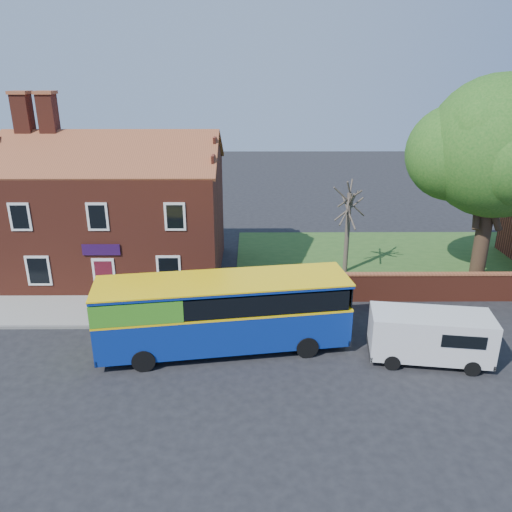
{
  "coord_description": "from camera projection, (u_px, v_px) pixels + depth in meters",
  "views": [
    {
      "loc": [
        1.04,
        -17.39,
        11.69
      ],
      "look_at": [
        1.18,
        5.0,
        3.34
      ],
      "focal_mm": 35.0,
      "sensor_mm": 36.0,
      "label": 1
    }
  ],
  "objects": [
    {
      "name": "boundary_wall",
      "position": [
        476.0,
        287.0,
        26.72
      ],
      "size": [
        22.0,
        0.38,
        1.6
      ],
      "color": "maroon",
      "rests_on": "ground"
    },
    {
      "name": "bus",
      "position": [
        216.0,
        311.0,
        21.67
      ],
      "size": [
        11.14,
        4.31,
        3.31
      ],
      "rotation": [
        0.0,
        0.0,
        0.15
      ],
      "color": "navy",
      "rests_on": "ground"
    },
    {
      "name": "kerb",
      "position": [
        87.0,
        327.0,
        24.05
      ],
      "size": [
        18.0,
        0.15,
        0.14
      ],
      "primitive_type": "cube",
      "color": "slate",
      "rests_on": "ground"
    },
    {
      "name": "van_near",
      "position": [
        430.0,
        335.0,
        21.02
      ],
      "size": [
        5.2,
        2.67,
        2.18
      ],
      "rotation": [
        0.0,
        0.0,
        -0.14
      ],
      "color": "silver",
      "rests_on": "ground"
    },
    {
      "name": "bare_tree",
      "position": [
        348.0,
        229.0,
        29.86
      ],
      "size": [
        2.04,
        2.43,
        5.43
      ],
      "color": "#4C4238",
      "rests_on": "ground"
    },
    {
      "name": "pavement",
      "position": [
        98.0,
        311.0,
        25.7
      ],
      "size": [
        18.0,
        3.5,
        0.12
      ],
      "primitive_type": "cube",
      "color": "gray",
      "rests_on": "ground"
    },
    {
      "name": "ground",
      "position": [
        228.0,
        375.0,
        20.37
      ],
      "size": [
        120.0,
        120.0,
        0.0
      ],
      "primitive_type": "plane",
      "color": "black",
      "rests_on": "ground"
    },
    {
      "name": "shop_building",
      "position": [
        119.0,
        217.0,
        29.91
      ],
      "size": [
        12.3,
        8.13,
        10.5
      ],
      "color": "maroon",
      "rests_on": "ground"
    },
    {
      "name": "large_tree",
      "position": [
        497.0,
        151.0,
        26.76
      ],
      "size": [
        9.56,
        7.56,
        11.66
      ],
      "color": "black",
      "rests_on": "ground"
    },
    {
      "name": "grass_strip",
      "position": [
        436.0,
        260.0,
        32.62
      ],
      "size": [
        26.0,
        12.0,
        0.04
      ],
      "primitive_type": "cube",
      "color": "#426B28",
      "rests_on": "ground"
    }
  ]
}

